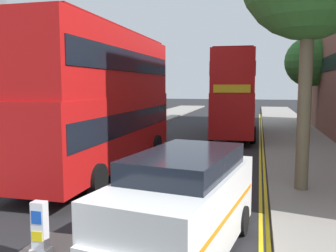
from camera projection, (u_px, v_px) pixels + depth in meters
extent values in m
cube|color=gray|center=(306.00, 152.00, 18.56)|extent=(4.00, 80.00, 0.14)
cube|color=gray|center=(75.00, 143.00, 21.69)|extent=(4.00, 80.00, 0.14)
cube|color=yellow|center=(264.00, 159.00, 17.14)|extent=(0.10, 56.00, 0.01)
cube|color=yellow|center=(260.00, 159.00, 17.18)|extent=(0.10, 56.00, 0.01)
cube|color=silver|center=(41.00, 252.00, 7.20)|extent=(0.36, 0.28, 0.16)
cube|color=white|center=(40.00, 225.00, 7.13)|extent=(0.28, 0.20, 0.95)
cube|color=blue|center=(36.00, 218.00, 7.01)|extent=(0.22, 0.01, 0.26)
cube|color=yellow|center=(37.00, 237.00, 7.05)|extent=(0.22, 0.01, 0.20)
cube|color=red|center=(104.00, 128.00, 14.78)|extent=(2.53, 10.81, 2.60)
cube|color=red|center=(103.00, 65.00, 14.50)|extent=(2.47, 10.59, 2.50)
cube|color=black|center=(104.00, 121.00, 14.74)|extent=(2.55, 10.37, 0.84)
cube|color=black|center=(103.00, 62.00, 14.48)|extent=(2.54, 10.16, 0.80)
cube|color=yellow|center=(144.00, 89.00, 19.79)|extent=(2.00, 0.06, 0.44)
cube|color=maroon|center=(102.00, 31.00, 14.35)|extent=(2.27, 9.73, 0.10)
cylinder|color=black|center=(109.00, 144.00, 18.44)|extent=(0.30, 1.04, 1.04)
cylinder|color=black|center=(156.00, 146.00, 17.84)|extent=(0.30, 1.04, 1.04)
cylinder|color=black|center=(28.00, 175.00, 11.99)|extent=(0.30, 1.04, 1.04)
cylinder|color=black|center=(98.00, 180.00, 11.38)|extent=(0.30, 1.04, 1.04)
cube|color=red|center=(234.00, 110.00, 25.17)|extent=(2.94, 10.89, 2.60)
cube|color=red|center=(235.00, 73.00, 24.89)|extent=(2.88, 10.68, 2.50)
cube|color=black|center=(234.00, 106.00, 25.14)|extent=(2.95, 10.46, 0.84)
cube|color=black|center=(235.00, 72.00, 24.88)|extent=(2.93, 10.25, 0.80)
cube|color=yellow|center=(232.00, 89.00, 19.76)|extent=(2.00, 0.14, 0.44)
cube|color=maroon|center=(235.00, 54.00, 24.74)|extent=(2.64, 9.80, 0.10)
cylinder|color=black|center=(253.00, 135.00, 21.79)|extent=(0.34, 1.05, 1.04)
cylinder|color=black|center=(211.00, 134.00, 22.30)|extent=(0.34, 1.05, 1.04)
cylinder|color=black|center=(251.00, 123.00, 28.31)|extent=(0.34, 1.05, 1.04)
cylinder|color=black|center=(219.00, 123.00, 28.81)|extent=(0.34, 1.05, 1.04)
cube|color=white|center=(184.00, 210.00, 7.42)|extent=(2.63, 4.94, 1.50)
cube|color=black|center=(186.00, 170.00, 7.47)|extent=(2.18, 3.29, 0.76)
cube|color=orange|center=(184.00, 207.00, 7.41)|extent=(2.59, 4.58, 0.10)
cylinder|color=black|center=(242.00, 220.00, 8.46)|extent=(0.33, 0.71, 0.68)
cylinder|color=black|center=(171.00, 210.00, 9.17)|extent=(0.33, 0.71, 0.68)
cylinder|color=#2D2D38|center=(302.00, 129.00, 24.23)|extent=(0.22, 0.22, 0.85)
cube|color=red|center=(302.00, 119.00, 24.15)|extent=(0.34, 0.22, 0.56)
sphere|color=#9E7051|center=(303.00, 113.00, 24.11)|extent=(0.20, 0.20, 0.20)
cylinder|color=#6B6047|center=(304.00, 103.00, 11.44)|extent=(0.41, 0.41, 5.57)
cylinder|color=#6B6047|center=(313.00, 1.00, 11.60)|extent=(1.25, 0.52, 0.94)
cylinder|color=#6B6047|center=(308.00, 103.00, 28.30)|extent=(0.44, 0.44, 4.00)
cylinder|color=#6B6047|center=(316.00, 72.00, 28.04)|extent=(0.37, 1.00, 0.75)
cylinder|color=#6B6047|center=(312.00, 71.00, 28.59)|extent=(1.38, 0.61, 1.05)
cylinder|color=#6B6047|center=(301.00, 70.00, 28.69)|extent=(1.22, 1.27, 1.20)
cylinder|color=#6B6047|center=(305.00, 72.00, 27.83)|extent=(0.76, 0.90, 0.79)
cylinder|color=#6B6047|center=(313.00, 73.00, 27.65)|extent=(0.82, 0.55, 0.66)
sphere|color=#33702D|center=(310.00, 62.00, 27.95)|extent=(3.84, 3.84, 3.84)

